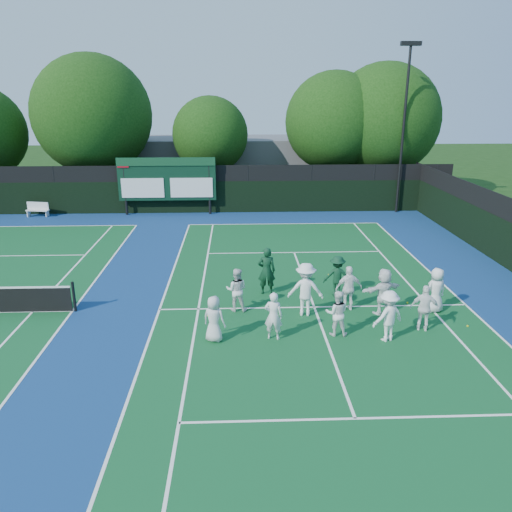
{
  "coord_description": "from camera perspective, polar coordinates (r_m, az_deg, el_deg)",
  "views": [
    {
      "loc": [
        -2.71,
        -15.21,
        7.27
      ],
      "look_at": [
        -2.0,
        3.0,
        1.3
      ],
      "focal_mm": 35.0,
      "sensor_mm": 36.0,
      "label": 1
    }
  ],
  "objects": [
    {
      "name": "ground",
      "position": [
        17.08,
        7.17,
        -7.21
      ],
      "size": [
        120.0,
        120.0,
        0.0
      ],
      "primitive_type": "plane",
      "color": "#15350E",
      "rests_on": "ground"
    },
    {
      "name": "court_apron",
      "position": [
        18.07,
        -12.6,
        -6.05
      ],
      "size": [
        34.0,
        32.0,
        0.01
      ],
      "primitive_type": "cube",
      "color": "navy",
      "rests_on": "ground"
    },
    {
      "name": "near_court",
      "position": [
        17.97,
        6.67,
        -5.83
      ],
      "size": [
        11.05,
        23.85,
        0.01
      ],
      "color": "#105125",
      "rests_on": "ground"
    },
    {
      "name": "back_fence",
      "position": [
        31.94,
        -8.18,
        7.29
      ],
      "size": [
        34.0,
        0.08,
        3.0
      ],
      "color": "black",
      "rests_on": "ground"
    },
    {
      "name": "scoreboard",
      "position": [
        31.51,
        -10.17,
        8.58
      ],
      "size": [
        6.0,
        0.21,
        3.55
      ],
      "color": "black",
      "rests_on": "ground"
    },
    {
      "name": "clubhouse",
      "position": [
        39.57,
        -1.21,
        10.49
      ],
      "size": [
        18.0,
        6.0,
        4.0
      ],
      "primitive_type": "cube",
      "color": "slate",
      "rests_on": "ground"
    },
    {
      "name": "light_pole_right",
      "position": [
        32.57,
        16.68,
        15.71
      ],
      "size": [
        1.2,
        0.3,
        10.12
      ],
      "color": "black",
      "rests_on": "ground"
    },
    {
      "name": "bench",
      "position": [
        33.64,
        -23.68,
        4.96
      ],
      "size": [
        1.45,
        0.63,
        0.89
      ],
      "color": "silver",
      "rests_on": "ground"
    },
    {
      "name": "tree_b",
      "position": [
        36.06,
        -17.88,
        14.78
      ],
      "size": [
        7.85,
        7.85,
        9.8
      ],
      "color": "black",
      "rests_on": "ground"
    },
    {
      "name": "tree_c",
      "position": [
        34.94,
        -4.99,
        13.43
      ],
      "size": [
        5.11,
        5.11,
        7.14
      ],
      "color": "black",
      "rests_on": "ground"
    },
    {
      "name": "tree_d",
      "position": [
        35.51,
        9.13,
        14.66
      ],
      "size": [
        6.65,
        6.65,
        8.75
      ],
      "color": "black",
      "rests_on": "ground"
    },
    {
      "name": "tree_e",
      "position": [
        36.31,
        14.62,
        14.56
      ],
      "size": [
        7.52,
        7.52,
        9.31
      ],
      "color": "black",
      "rests_on": "ground"
    },
    {
      "name": "tennis_ball_1",
      "position": [
        18.96,
        16.92,
        -5.13
      ],
      "size": [
        0.07,
        0.07,
        0.07
      ],
      "primitive_type": "sphere",
      "color": "#CACA17",
      "rests_on": "ground"
    },
    {
      "name": "tennis_ball_2",
      "position": [
        17.82,
        23.04,
        -7.38
      ],
      "size": [
        0.07,
        0.07,
        0.07
      ],
      "primitive_type": "sphere",
      "color": "#CACA17",
      "rests_on": "ground"
    },
    {
      "name": "tennis_ball_3",
      "position": [
        17.23,
        -5.53,
        -6.8
      ],
      "size": [
        0.07,
        0.07,
        0.07
      ],
      "primitive_type": "sphere",
      "color": "#CACA17",
      "rests_on": "ground"
    },
    {
      "name": "tennis_ball_4",
      "position": [
        21.07,
        8.31,
        -2.15
      ],
      "size": [
        0.07,
        0.07,
        0.07
      ],
      "primitive_type": "sphere",
      "color": "#CACA17",
      "rests_on": "ground"
    },
    {
      "name": "tennis_ball_5",
      "position": [
        18.69,
        9.55,
        -4.91
      ],
      "size": [
        0.07,
        0.07,
        0.07
      ],
      "primitive_type": "sphere",
      "color": "#CACA17",
      "rests_on": "ground"
    },
    {
      "name": "player_front_0",
      "position": [
        15.33,
        -4.82,
        -7.18
      ],
      "size": [
        0.84,
        0.71,
        1.46
      ],
      "primitive_type": "imported",
      "rotation": [
        0.0,
        0.0,
        2.73
      ],
      "color": "silver",
      "rests_on": "ground"
    },
    {
      "name": "player_front_1",
      "position": [
        15.37,
        2.01,
        -6.86
      ],
      "size": [
        0.63,
        0.48,
        1.55
      ],
      "primitive_type": "imported",
      "rotation": [
        0.0,
        0.0,
        2.93
      ],
      "color": "white",
      "rests_on": "ground"
    },
    {
      "name": "player_front_2",
      "position": [
        15.84,
        9.23,
        -6.46
      ],
      "size": [
        0.78,
        0.64,
        1.48
      ],
      "primitive_type": "imported",
      "rotation": [
        0.0,
        0.0,
        3.02
      ],
      "color": "white",
      "rests_on": "ground"
    },
    {
      "name": "player_front_3",
      "position": [
        15.79,
        14.88,
        -6.64
      ],
      "size": [
        1.21,
        0.97,
        1.63
      ],
      "primitive_type": "imported",
      "rotation": [
        0.0,
        0.0,
        3.55
      ],
      "color": "white",
      "rests_on": "ground"
    },
    {
      "name": "player_front_4",
      "position": [
        16.8,
        18.73,
        -5.67
      ],
      "size": [
        0.97,
        0.63,
        1.53
      ],
      "primitive_type": "imported",
      "rotation": [
        0.0,
        0.0,
        2.83
      ],
      "color": "white",
      "rests_on": "ground"
    },
    {
      "name": "player_back_0",
      "position": [
        17.33,
        -2.24,
        -3.88
      ],
      "size": [
        0.82,
        0.68,
        1.56
      ],
      "primitive_type": "imported",
      "rotation": [
        0.0,
        0.0,
        3.02
      ],
      "color": "silver",
      "rests_on": "ground"
    },
    {
      "name": "player_back_1",
      "position": [
        17.02,
        5.69,
        -3.82
      ],
      "size": [
        1.29,
        0.85,
        1.87
      ],
      "primitive_type": "imported",
      "rotation": [
        0.0,
        0.0,
        3.01
      ],
      "color": "white",
      "rests_on": "ground"
    },
    {
      "name": "player_back_2",
      "position": [
        17.66,
        10.55,
        -3.65
      ],
      "size": [
        0.99,
        0.5,
        1.62
      ],
      "primitive_type": "imported",
      "rotation": [
        0.0,
        0.0,
        3.26
      ],
      "color": "white",
      "rests_on": "ground"
    },
    {
      "name": "player_back_3",
      "position": [
        17.63,
        14.37,
        -3.93
      ],
      "size": [
        1.59,
        1.0,
        1.64
      ],
      "primitive_type": "imported",
      "rotation": [
        0.0,
        0.0,
        3.51
      ],
      "color": "white",
      "rests_on": "ground"
    },
    {
      "name": "player_back_4",
      "position": [
        18.32,
        19.87,
        -3.7
      ],
      "size": [
        0.88,
        0.69,
        1.59
      ],
      "primitive_type": "imported",
      "rotation": [
        0.0,
        0.0,
        3.41
      ],
      "color": "white",
      "rests_on": "ground"
    },
    {
      "name": "coach_left",
      "position": [
        18.72,
        1.22,
        -1.72
      ],
      "size": [
        0.68,
        0.45,
        1.83
      ],
      "primitive_type": "imported",
      "rotation": [
        0.0,
        0.0,
        3.12
      ],
      "color": "#0E351E",
      "rests_on": "ground"
    },
    {
      "name": "coach_right",
      "position": [
        18.82,
        9.25,
        -2.28
      ],
      "size": [
        1.06,
        0.67,
        1.56
      ],
      "primitive_type": "imported",
      "rotation": [
        0.0,
        0.0,
        3.05
      ],
      "color": "#0F3921",
      "rests_on": "ground"
    }
  ]
}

